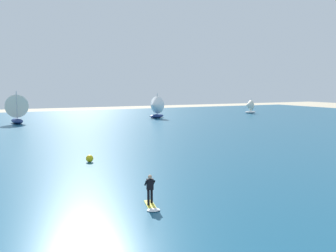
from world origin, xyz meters
name	(u,v)px	position (x,y,z in m)	size (l,w,h in m)	color
ocean	(73,132)	(0.00, 50.81, 0.05)	(160.00, 90.00, 0.10)	navy
kitesurfer	(151,195)	(-2.99, 16.15, 0.70)	(0.99, 2.03, 1.67)	yellow
sailboat_mid_right	(155,107)	(19.23, 65.26, 2.35)	(4.39, 3.91, 4.91)	navy
sailboat_trailing	(16,109)	(-6.40, 66.79, 2.64)	(4.21, 4.88, 5.55)	navy
sailboat_far_right	(249,106)	(44.28, 67.25, 1.72)	(3.05, 2.59, 3.54)	white
marker_buoy	(90,158)	(-3.10, 28.91, 0.41)	(0.62, 0.62, 0.62)	yellow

